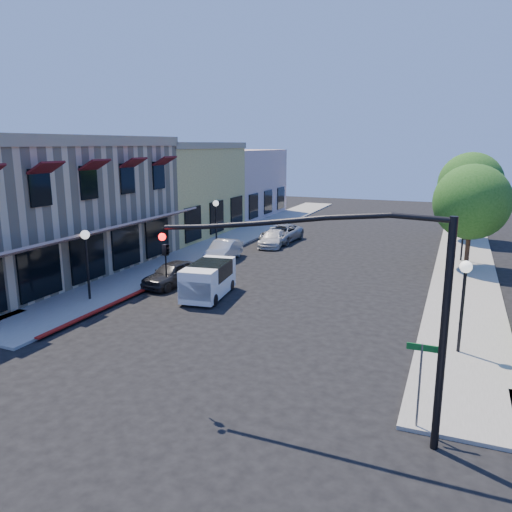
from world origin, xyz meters
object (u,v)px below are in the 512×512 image
at_px(lamppost_left_near, 86,247).
at_px(lamppost_right_near, 464,283).
at_px(parked_car_d, 281,233).
at_px(street_name_sign, 420,372).
at_px(parked_car_b, 224,251).
at_px(parked_car_a, 172,274).
at_px(lamppost_right_far, 464,221).
at_px(signal_mast_arm, 357,286).
at_px(street_tree_a, 472,202).
at_px(street_tree_b, 470,184).
at_px(parked_car_c, 273,238).
at_px(lamppost_left_far, 216,212).
at_px(white_van, 208,278).

xyz_separation_m(lamppost_left_near, lamppost_right_near, (17.00, 0.00, 0.00)).
bearing_deg(parked_car_d, street_name_sign, -59.58).
relative_size(parked_car_b, parked_car_d, 0.84).
relative_size(lamppost_left_near, parked_car_a, 0.91).
height_order(lamppost_right_near, lamppost_right_far, same).
distance_m(signal_mast_arm, parked_car_a, 16.35).
height_order(street_tree_a, street_tree_b, street_tree_b).
relative_size(lamppost_right_far, parked_car_c, 0.88).
height_order(lamppost_left_near, lamppost_right_far, same).
bearing_deg(street_name_sign, parked_car_c, 119.17).
distance_m(lamppost_left_far, parked_car_d, 5.91).
distance_m(street_name_sign, lamppost_left_far, 25.48).
bearing_deg(lamppost_left_far, parked_car_c, 31.14).
height_order(lamppost_right_far, parked_car_c, lamppost_right_far).
relative_size(street_tree_b, lamppost_right_near, 1.97).
height_order(lamppost_right_far, white_van, lamppost_right_far).
xyz_separation_m(street_name_sign, parked_car_c, (-12.30, 22.04, -1.11)).
relative_size(parked_car_a, parked_car_b, 0.96).
bearing_deg(lamppost_left_near, lamppost_right_far, 43.26).
height_order(street_tree_b, lamppost_left_near, street_tree_b).
distance_m(lamppost_right_near, white_van, 12.33).
xyz_separation_m(signal_mast_arm, parked_car_b, (-12.06, 16.99, -3.41)).
bearing_deg(lamppost_right_near, lamppost_left_near, 180.00).
height_order(lamppost_right_far, parked_car_b, lamppost_right_far).
bearing_deg(white_van, lamppost_left_near, -150.98).
bearing_deg(street_tree_a, parked_car_d, 163.15).
xyz_separation_m(lamppost_left_far, lamppost_right_far, (17.00, 2.00, 0.00)).
xyz_separation_m(lamppost_right_far, parked_car_a, (-14.70, -12.00, -2.07)).
relative_size(street_tree_b, parked_car_b, 1.72).
distance_m(parked_car_b, parked_car_d, 7.76).
distance_m(white_van, parked_car_d, 15.34).
bearing_deg(parked_car_c, lamppost_left_near, -109.26).
bearing_deg(lamppost_right_far, parked_car_c, 178.99).
bearing_deg(parked_car_b, parked_car_c, 70.57).
relative_size(street_tree_a, street_tree_b, 0.92).
distance_m(lamppost_right_near, parked_car_a, 15.37).
height_order(signal_mast_arm, white_van, signal_mast_arm).
distance_m(street_name_sign, lamppost_right_near, 5.98).
relative_size(lamppost_left_far, parked_car_c, 0.88).
relative_size(lamppost_left_near, white_van, 0.88).
xyz_separation_m(street_tree_a, parked_car_b, (-15.00, -3.51, -3.52)).
relative_size(white_van, parked_car_b, 1.00).
bearing_deg(signal_mast_arm, lamppost_right_far, 83.30).
bearing_deg(parked_car_d, parked_car_a, -92.46).
relative_size(signal_mast_arm, parked_car_d, 1.64).
bearing_deg(lamppost_left_near, street_name_sign, -19.93).
bearing_deg(lamppost_left_near, lamppost_left_far, 90.00).
bearing_deg(signal_mast_arm, white_van, 134.61).
bearing_deg(street_tree_a, signal_mast_arm, -98.17).
bearing_deg(lamppost_right_far, street_tree_a, -81.47).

